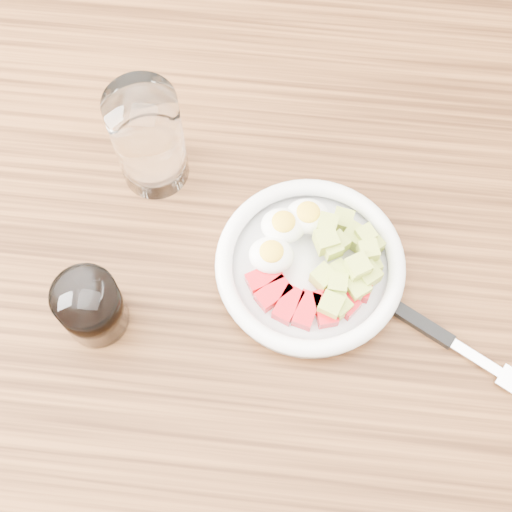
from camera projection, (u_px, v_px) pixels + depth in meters
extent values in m
plane|color=brown|center=(260.00, 407.00, 1.48)|extent=(4.00, 4.00, 0.00)
cube|color=brown|center=(264.00, 282.00, 0.79)|extent=(1.50, 0.90, 0.04)
cylinder|color=white|center=(309.00, 269.00, 0.77)|extent=(0.19, 0.19, 0.01)
torus|color=white|center=(310.00, 264.00, 0.75)|extent=(0.20, 0.20, 0.02)
cube|color=red|center=(264.00, 278.00, 0.75)|extent=(0.04, 0.04, 0.02)
cube|color=red|center=(274.00, 294.00, 0.74)|extent=(0.04, 0.04, 0.02)
cube|color=red|center=(288.00, 305.00, 0.74)|extent=(0.03, 0.04, 0.02)
cube|color=red|center=(306.00, 310.00, 0.73)|extent=(0.03, 0.04, 0.02)
cube|color=red|center=(325.00, 309.00, 0.74)|extent=(0.03, 0.04, 0.02)
cube|color=red|center=(341.00, 301.00, 0.74)|extent=(0.04, 0.04, 0.02)
cube|color=red|center=(353.00, 287.00, 0.74)|extent=(0.04, 0.03, 0.02)
ellipsoid|color=white|center=(283.00, 226.00, 0.76)|extent=(0.05, 0.04, 0.03)
ellipsoid|color=yellow|center=(284.00, 222.00, 0.75)|extent=(0.03, 0.03, 0.01)
ellipsoid|color=white|center=(308.00, 216.00, 0.76)|extent=(0.05, 0.04, 0.03)
ellipsoid|color=yellow|center=(308.00, 212.00, 0.75)|extent=(0.03, 0.03, 0.01)
ellipsoid|color=white|center=(271.00, 255.00, 0.75)|extent=(0.05, 0.04, 0.03)
ellipsoid|color=yellow|center=(272.00, 251.00, 0.74)|extent=(0.03, 0.03, 0.01)
cube|color=#BEC64C|center=(357.00, 269.00, 0.73)|extent=(0.03, 0.03, 0.02)
cube|color=#BEC64C|center=(355.00, 237.00, 0.76)|extent=(0.03, 0.03, 0.02)
cube|color=#BEC64C|center=(338.00, 244.00, 0.75)|extent=(0.03, 0.03, 0.02)
cube|color=#BEC64C|center=(337.00, 284.00, 0.73)|extent=(0.02, 0.02, 0.02)
cube|color=#BEC64C|center=(333.00, 303.00, 0.73)|extent=(0.03, 0.03, 0.02)
cube|color=#BEC64C|center=(327.00, 225.00, 0.75)|extent=(0.02, 0.02, 0.02)
cube|color=#BEC64C|center=(339.00, 304.00, 0.73)|extent=(0.02, 0.02, 0.02)
cube|color=#BEC64C|center=(358.00, 267.00, 0.73)|extent=(0.03, 0.03, 0.02)
cube|color=#BEC64C|center=(326.00, 241.00, 0.74)|extent=(0.03, 0.03, 0.02)
cube|color=#BEC64C|center=(323.00, 278.00, 0.74)|extent=(0.03, 0.03, 0.02)
cube|color=#BEC64C|center=(340.00, 307.00, 0.73)|extent=(0.03, 0.03, 0.02)
cube|color=#BEC64C|center=(343.00, 221.00, 0.77)|extent=(0.02, 0.02, 0.02)
cube|color=#BEC64C|center=(337.00, 272.00, 0.74)|extent=(0.03, 0.03, 0.02)
cube|color=#BEC64C|center=(368.00, 275.00, 0.74)|extent=(0.03, 0.03, 0.02)
cube|color=#BEC64C|center=(331.00, 306.00, 0.73)|extent=(0.03, 0.03, 0.02)
cube|color=#BEC64C|center=(370.00, 265.00, 0.75)|extent=(0.03, 0.03, 0.02)
cube|color=#BEC64C|center=(332.00, 248.00, 0.74)|extent=(0.02, 0.02, 0.02)
cube|color=#BEC64C|center=(368.00, 251.00, 0.74)|extent=(0.02, 0.02, 0.02)
cube|color=#BEC64C|center=(366.00, 236.00, 0.75)|extent=(0.02, 0.02, 0.02)
cube|color=#BEC64C|center=(357.00, 288.00, 0.74)|extent=(0.03, 0.03, 0.02)
cube|color=#BEC64C|center=(373.00, 245.00, 0.76)|extent=(0.03, 0.03, 0.02)
cube|color=black|center=(409.00, 316.00, 0.75)|extent=(0.10, 0.06, 0.01)
cube|color=silver|center=(478.00, 359.00, 0.73)|extent=(0.06, 0.04, 0.00)
cube|color=silver|center=(509.00, 379.00, 0.72)|extent=(0.03, 0.03, 0.00)
cylinder|color=white|center=(148.00, 139.00, 0.76)|extent=(0.08, 0.08, 0.13)
cylinder|color=white|center=(91.00, 307.00, 0.72)|extent=(0.07, 0.07, 0.08)
cylinder|color=black|center=(92.00, 308.00, 0.72)|extent=(0.06, 0.06, 0.06)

